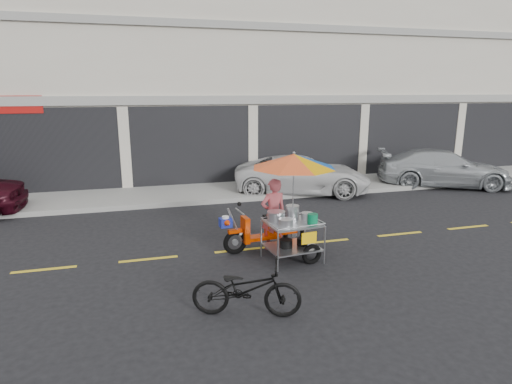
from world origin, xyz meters
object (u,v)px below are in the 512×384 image
object	(u,v)px
near_bicycle	(246,289)
white_pickup	(302,175)
silver_pickup	(443,168)
food_vendor_rig	(285,190)

from	to	relation	value
near_bicycle	white_pickup	bearing A→B (deg)	-7.95
silver_pickup	food_vendor_rig	distance (m)	9.19
food_vendor_rig	silver_pickup	bearing A→B (deg)	25.54
silver_pickup	near_bicycle	size ratio (longest dim) A/B	2.68
food_vendor_rig	white_pickup	bearing A→B (deg)	58.54
white_pickup	near_bicycle	xyz separation A→B (m)	(-3.85, -7.45, -0.18)
white_pickup	silver_pickup	bearing A→B (deg)	-75.21
white_pickup	near_bicycle	distance (m)	8.39
white_pickup	near_bicycle	world-z (taller)	white_pickup
food_vendor_rig	near_bicycle	bearing A→B (deg)	-128.28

